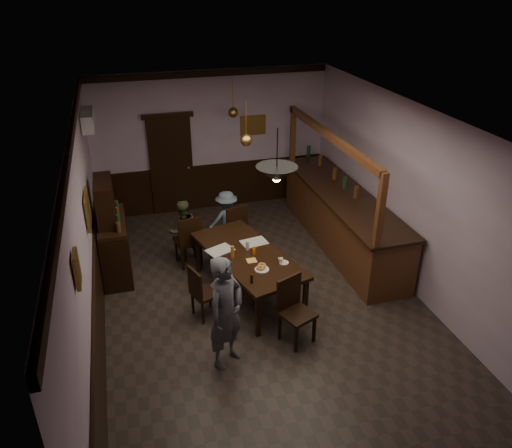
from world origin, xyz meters
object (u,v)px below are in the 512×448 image
object	(u,v)px
dining_table	(247,257)
chair_far_right	(234,227)
soda_can	(254,251)
chair_far_left	(189,239)
person_seated_left	(183,230)
pendant_iron	(277,174)
coffee_cup	(281,260)
person_standing	(226,312)
bar_counter	(341,217)
sideboard	(113,237)
person_seated_right	(227,219)
chair_side	(201,291)
chair_near	(294,307)
pendant_brass_far	(233,113)
pendant_brass_mid	(246,140)

from	to	relation	value
dining_table	chair_far_right	size ratio (longest dim) A/B	2.41
soda_can	chair_far_left	bearing A→B (deg)	126.91
person_seated_left	dining_table	bearing A→B (deg)	104.19
person_seated_left	pendant_iron	size ratio (longest dim) A/B	1.58
coffee_cup	pendant_iron	xyz separation A→B (m)	(-0.21, -0.35, 1.57)
person_standing	pendant_iron	xyz separation A→B (m)	(0.90, 0.71, 1.56)
pendant_iron	person_seated_left	bearing A→B (deg)	116.02
bar_counter	sideboard	bearing A→B (deg)	178.28
sideboard	pendant_iron	xyz separation A→B (m)	(2.27, -1.99, 1.67)
person_seated_right	soda_can	size ratio (longest dim) A/B	9.48
chair_side	pendant_iron	xyz separation A→B (m)	(1.05, -0.33, 1.89)
bar_counter	chair_far_right	bearing A→B (deg)	173.14
person_seated_left	chair_side	bearing A→B (deg)	72.95
chair_near	chair_side	bearing A→B (deg)	121.89
chair_far_right	soda_can	xyz separation A→B (m)	(-0.00, -1.40, 0.27)
chair_near	person_seated_right	distance (m)	2.91
pendant_brass_far	chair_side	bearing A→B (deg)	-112.12
dining_table	sideboard	xyz separation A→B (m)	(-2.06, 1.22, 0.02)
chair_far_right	person_seated_left	distance (m)	0.95
person_standing	sideboard	distance (m)	3.03
sideboard	bar_counter	bearing A→B (deg)	-1.72
dining_table	soda_can	distance (m)	0.17
pendant_iron	pendant_brass_far	distance (m)	3.51
sideboard	pendant_brass_far	xyz separation A→B (m)	(2.51, 1.51, 1.59)
chair_far_right	person_seated_right	xyz separation A→B (m)	(-0.08, 0.27, 0.03)
person_standing	coffee_cup	xyz separation A→B (m)	(1.10, 1.06, -0.01)
coffee_cup	soda_can	world-z (taller)	soda_can
soda_can	pendant_brass_mid	xyz separation A→B (m)	(0.15, 1.03, 1.49)
chair_near	sideboard	world-z (taller)	sideboard
person_seated_right	person_seated_left	bearing A→B (deg)	8.08
dining_table	coffee_cup	world-z (taller)	coffee_cup
chair_near	pendant_brass_far	distance (m)	4.38
chair_near	coffee_cup	size ratio (longest dim) A/B	12.44
person_standing	person_seated_right	distance (m)	3.19
chair_far_left	sideboard	distance (m)	1.30
person_standing	pendant_brass_mid	world-z (taller)	pendant_brass_mid
dining_table	person_seated_right	world-z (taller)	person_seated_right
soda_can	bar_counter	size ratio (longest dim) A/B	0.03
chair_near	bar_counter	world-z (taller)	bar_counter
chair_far_left	bar_counter	world-z (taller)	bar_counter
chair_far_right	soda_can	size ratio (longest dim) A/B	8.26
chair_far_left	person_standing	world-z (taller)	person_standing
chair_far_right	chair_near	xyz separation A→B (m)	(0.23, -2.62, 0.00)
chair_side	person_seated_left	size ratio (longest dim) A/B	0.76
soda_can	pendant_brass_mid	bearing A→B (deg)	81.51
pendant_brass_mid	pendant_brass_far	xyz separation A→B (m)	(0.20, 1.76, 0.00)
sideboard	person_standing	bearing A→B (deg)	-63.10
dining_table	pendant_iron	size ratio (longest dim) A/B	3.24
coffee_cup	pendant_brass_mid	bearing A→B (deg)	81.50
chair_far_right	chair_side	size ratio (longest dim) A/B	1.13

